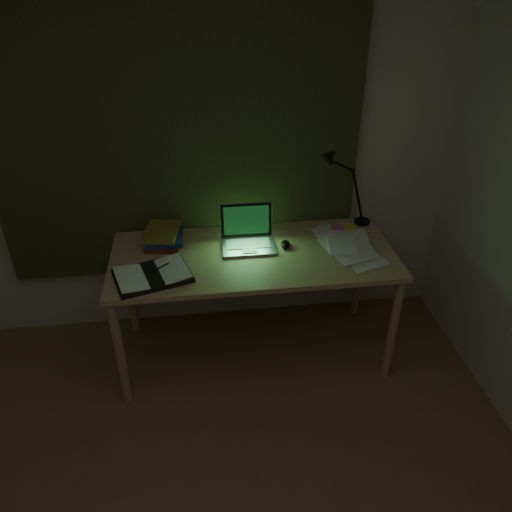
{
  "coord_description": "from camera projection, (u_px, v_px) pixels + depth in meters",
  "views": [
    {
      "loc": [
        0.1,
        -0.92,
        2.3
      ],
      "look_at": [
        0.4,
        1.44,
        0.82
      ],
      "focal_mm": 35.0,
      "sensor_mm": 36.0,
      "label": 1
    }
  ],
  "objects": [
    {
      "name": "open_textbook",
      "position": [
        152.0,
        275.0,
        2.71
      ],
      "size": [
        0.46,
        0.39,
        0.03
      ],
      "primitive_type": null,
      "rotation": [
        0.0,
        0.0,
        0.29
      ],
      "color": "white",
      "rests_on": "desk"
    },
    {
      "name": "curtain",
      "position": [
        175.0,
        120.0,
        2.86
      ],
      "size": [
        2.2,
        0.06,
        2.0
      ],
      "primitive_type": "cube",
      "color": "#34381C",
      "rests_on": "wall_back"
    },
    {
      "name": "mouse",
      "position": [
        285.0,
        244.0,
        2.99
      ],
      "size": [
        0.07,
        0.1,
        0.03
      ],
      "primitive_type": "ellipsoid",
      "rotation": [
        0.0,
        0.0,
        -0.17
      ],
      "color": "black",
      "rests_on": "desk"
    },
    {
      "name": "sticky_pink",
      "position": [
        337.0,
        228.0,
        3.18
      ],
      "size": [
        0.1,
        0.1,
        0.02
      ],
      "primitive_type": "cube",
      "rotation": [
        0.0,
        0.0,
        -0.33
      ],
      "color": "pink",
      "rests_on": "desk"
    },
    {
      "name": "wall_back",
      "position": [
        178.0,
        151.0,
        3.0
      ],
      "size": [
        3.5,
        0.0,
        2.5
      ],
      "primitive_type": "cube",
      "color": "beige",
      "rests_on": "ground"
    },
    {
      "name": "desk",
      "position": [
        254.0,
        305.0,
        3.13
      ],
      "size": [
        1.67,
        0.73,
        0.76
      ],
      "primitive_type": null,
      "color": "tan",
      "rests_on": "floor"
    },
    {
      "name": "desk_lamp",
      "position": [
        367.0,
        184.0,
        3.12
      ],
      "size": [
        0.37,
        0.29,
        0.54
      ],
      "primitive_type": null,
      "rotation": [
        0.0,
        0.0,
        -0.03
      ],
      "color": "black",
      "rests_on": "desk"
    },
    {
      "name": "sticky_yellow",
      "position": [
        350.0,
        228.0,
        3.18
      ],
      "size": [
        0.09,
        0.09,
        0.02
      ],
      "primitive_type": "cube",
      "rotation": [
        0.0,
        0.0,
        0.1
      ],
      "color": "yellow",
      "rests_on": "desk"
    },
    {
      "name": "loose_papers",
      "position": [
        332.0,
        245.0,
        2.99
      ],
      "size": [
        0.43,
        0.45,
        0.02
      ],
      "primitive_type": null,
      "rotation": [
        0.0,
        0.0,
        0.17
      ],
      "color": "white",
      "rests_on": "desk"
    },
    {
      "name": "laptop",
      "position": [
        248.0,
        231.0,
        2.93
      ],
      "size": [
        0.32,
        0.36,
        0.23
      ],
      "primitive_type": null,
      "rotation": [
        0.0,
        0.0,
        -0.01
      ],
      "color": "#AFAFB4",
      "rests_on": "desk"
    },
    {
      "name": "book_stack",
      "position": [
        164.0,
        236.0,
        3.01
      ],
      "size": [
        0.24,
        0.28,
        0.1
      ],
      "primitive_type": null,
      "rotation": [
        0.0,
        0.0,
        -0.12
      ],
      "color": "white",
      "rests_on": "desk"
    }
  ]
}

